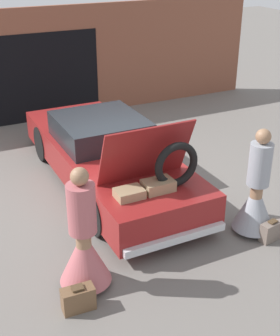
{
  "coord_description": "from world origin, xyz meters",
  "views": [
    {
      "loc": [
        -2.99,
        -7.44,
        4.21
      ],
      "look_at": [
        0.0,
        -1.4,
        0.92
      ],
      "focal_mm": 50.0,
      "sensor_mm": 36.0,
      "label": 1
    }
  ],
  "objects_px": {
    "suitcase_beside_left_person": "(78,299)",
    "suitcase_beside_right_person": "(271,231)",
    "person_left": "(84,246)",
    "person_right": "(256,197)",
    "car": "(107,155)"
  },
  "relations": [
    {
      "from": "suitcase_beside_right_person",
      "to": "car",
      "type": "bearing_deg",
      "value": 117.74
    },
    {
      "from": "person_right",
      "to": "person_left",
      "type": "bearing_deg",
      "value": 75.85
    },
    {
      "from": "person_left",
      "to": "suitcase_beside_right_person",
      "type": "xyz_separation_m",
      "value": [
        2.95,
        -0.28,
        -0.46
      ]
    },
    {
      "from": "person_left",
      "to": "suitcase_beside_left_person",
      "type": "bearing_deg",
      "value": -25.42
    },
    {
      "from": "car",
      "to": "person_left",
      "type": "xyz_separation_m",
      "value": [
        -1.42,
        -2.62,
        0.06
      ]
    },
    {
      "from": "suitcase_beside_left_person",
      "to": "suitcase_beside_right_person",
      "type": "xyz_separation_m",
      "value": [
        3.2,
        0.12,
        -0.0
      ]
    },
    {
      "from": "suitcase_beside_left_person",
      "to": "suitcase_beside_right_person",
      "type": "height_order",
      "value": "suitcase_beside_left_person"
    },
    {
      "from": "person_left",
      "to": "person_right",
      "type": "xyz_separation_m",
      "value": [
        2.83,
        0.03,
        0.0
      ]
    },
    {
      "from": "suitcase_beside_left_person",
      "to": "suitcase_beside_right_person",
      "type": "bearing_deg",
      "value": 2.16
    },
    {
      "from": "person_right",
      "to": "car",
      "type": "bearing_deg",
      "value": 13.84
    },
    {
      "from": "person_left",
      "to": "suitcase_beside_right_person",
      "type": "relative_size",
      "value": 4.29
    },
    {
      "from": "car",
      "to": "person_left",
      "type": "relative_size",
      "value": 2.94
    },
    {
      "from": "car",
      "to": "person_right",
      "type": "bearing_deg",
      "value": -61.31
    },
    {
      "from": "car",
      "to": "suitcase_beside_left_person",
      "type": "distance_m",
      "value": 3.48
    },
    {
      "from": "person_left",
      "to": "person_right",
      "type": "distance_m",
      "value": 2.84
    }
  ]
}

